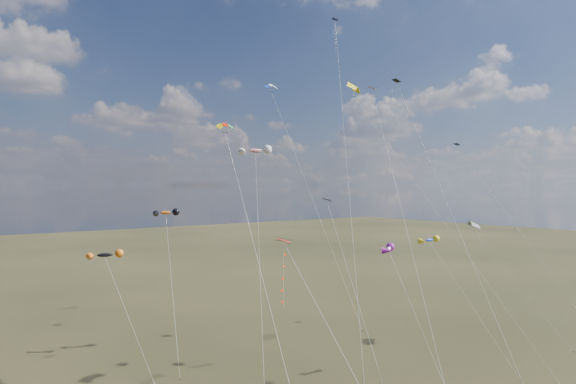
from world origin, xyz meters
TOP-DOWN VIEW (x-y plane):
  - diamond_black_high at (16.87, 15.53)m, footprint 8.57×23.44m
  - diamond_navy_tall at (13.17, 24.07)m, footprint 15.53×21.28m
  - diamond_black_mid at (1.84, 11.43)m, footprint 3.10×11.95m
  - diamond_red_low at (-14.84, -1.84)m, footprint 2.09×13.88m
  - diamond_navy_right at (29.32, 14.88)m, footprint 0.80×21.17m
  - diamond_orange_center at (3.92, 6.06)m, footprint 10.90×19.42m
  - parafoil_yellow at (2.30, 9.53)m, footprint 13.31×17.90m
  - parafoil_blue_white at (12.90, 39.41)m, footprint 2.68×20.23m
  - parafoil_striped at (22.65, 8.68)m, footprint 6.83×11.35m
  - parafoil_tricolor at (-9.15, 16.34)m, footprint 7.17×22.87m
  - novelty_black_orange at (-19.44, 22.30)m, footprint 4.63×7.20m
  - novelty_orange_black at (-10.29, 28.57)m, footprint 4.17×10.62m
  - novelty_white_purple at (2.99, 5.37)m, footprint 2.39×8.87m
  - novelty_redwhite_stripe at (-0.43, 24.11)m, footprint 9.28×13.87m
  - novelty_blue_yellow at (9.28, 5.27)m, footprint 6.40×7.87m

SIDE VIEW (x-z plane):
  - novelty_black_orange at x=-19.44m, z-range 6.17..19.52m
  - diamond_red_low at x=-14.84m, z-range 5.13..21.35m
  - novelty_white_purple at x=2.99m, z-range 6.46..20.42m
  - novelty_blue_yellow at x=9.28m, z-range 6.68..21.08m
  - diamond_black_mid at x=1.84m, z-range 4.83..23.20m
  - parafoil_striped at x=22.65m, z-range 7.14..22.84m
  - novelty_orange_black at x=-10.29m, z-range 7.94..24.93m
  - diamond_navy_right at x=29.32m, z-range 8.44..34.35m
  - diamond_orange_center at x=3.92m, z-range 6.60..37.52m
  - novelty_redwhite_stripe at x=-0.43m, z-range 11.64..36.37m
  - parafoil_tricolor at x=-9.15m, z-range 12.40..38.82m
  - diamond_black_high at x=16.87m, z-range 11.99..45.93m
  - parafoil_yellow at x=2.30m, z-range 14.62..45.53m
  - parafoil_blue_white at x=12.90m, z-range 17.45..54.13m
  - diamond_navy_tall at x=13.17m, z-range 15.75..59.60m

